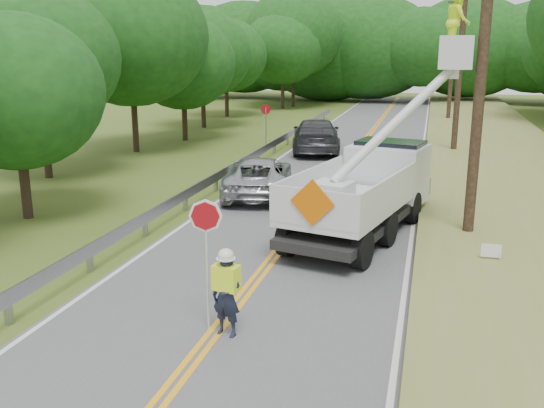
# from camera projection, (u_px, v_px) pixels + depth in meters

# --- Properties ---
(ground) EXTENTS (140.00, 140.00, 0.00)m
(ground) POSITION_uv_depth(u_px,v_px,m) (180.00, 377.00, 10.04)
(ground) COLOR #42591A
(ground) RESTS_ON ground
(road) EXTENTS (7.20, 96.00, 0.03)m
(road) POSITION_uv_depth(u_px,v_px,m) (325.00, 191.00, 23.14)
(road) COLOR #545456
(road) RESTS_ON ground
(guardrail) EXTENTS (0.18, 48.00, 0.77)m
(guardrail) POSITION_uv_depth(u_px,v_px,m) (233.00, 168.00, 24.85)
(guardrail) COLOR gray
(guardrail) RESTS_ON ground
(utility_poles) EXTENTS (1.60, 43.30, 10.00)m
(utility_poles) POSITION_uv_depth(u_px,v_px,m) (468.00, 51.00, 23.41)
(utility_poles) COLOR black
(utility_poles) RESTS_ON ground
(tall_grass_verge) EXTENTS (7.00, 96.00, 0.30)m
(tall_grass_verge) POSITION_uv_depth(u_px,v_px,m) (522.00, 199.00, 21.35)
(tall_grass_verge) COLOR olive
(tall_grass_verge) RESTS_ON ground
(treeline_left) EXTENTS (11.11, 53.28, 10.76)m
(treeline_left) POSITION_uv_depth(u_px,v_px,m) (211.00, 46.00, 39.15)
(treeline_left) COLOR #332319
(treeline_left) RESTS_ON ground
(treeline_horizon) EXTENTS (55.77, 13.89, 11.17)m
(treeline_horizon) POSITION_uv_depth(u_px,v_px,m) (400.00, 47.00, 61.34)
(treeline_horizon) COLOR #153F15
(treeline_horizon) RESTS_ON ground
(flagger) EXTENTS (1.07, 0.49, 2.61)m
(flagger) POSITION_uv_depth(u_px,v_px,m) (226.00, 289.00, 11.29)
(flagger) COLOR #191E33
(flagger) RESTS_ON road
(bucket_truck) EXTENTS (4.72, 7.36, 6.85)m
(bucket_truck) POSITION_uv_depth(u_px,v_px,m) (377.00, 178.00, 18.05)
(bucket_truck) COLOR black
(bucket_truck) RESTS_ON road
(suv_silver) EXTENTS (3.40, 5.54, 1.43)m
(suv_silver) POSITION_uv_depth(u_px,v_px,m) (258.00, 176.00, 22.36)
(suv_silver) COLOR #A9ACB0
(suv_silver) RESTS_ON road
(suv_darkgrey) EXTENTS (3.54, 6.33, 1.73)m
(suv_darkgrey) POSITION_uv_depth(u_px,v_px,m) (316.00, 135.00, 31.85)
(suv_darkgrey) COLOR #34353A
(suv_darkgrey) RESTS_ON road
(stop_sign_permanent) EXTENTS (0.49, 0.27, 2.54)m
(stop_sign_permanent) POSITION_uv_depth(u_px,v_px,m) (266.00, 121.00, 31.48)
(stop_sign_permanent) COLOR gray
(stop_sign_permanent) RESTS_ON ground
(yard_sign) EXTENTS (0.47, 0.04, 0.68)m
(yard_sign) POSITION_uv_depth(u_px,v_px,m) (491.00, 252.00, 14.76)
(yard_sign) COLOR white
(yard_sign) RESTS_ON ground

